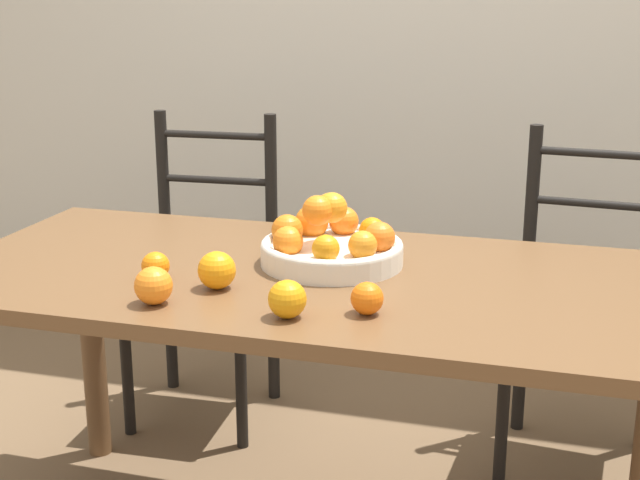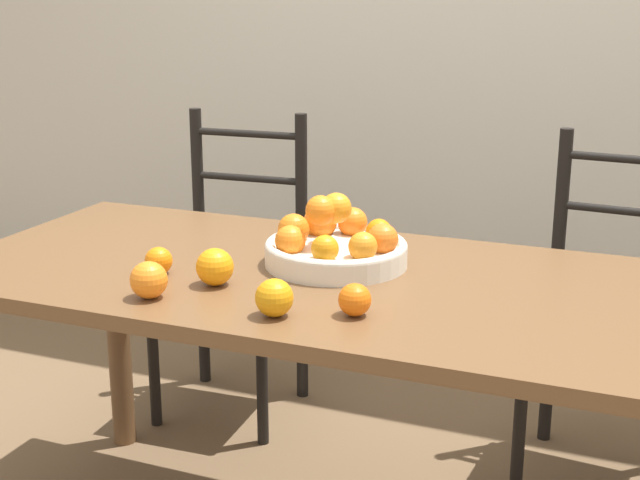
{
  "view_description": "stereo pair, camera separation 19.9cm",
  "coord_description": "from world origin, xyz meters",
  "px_view_note": "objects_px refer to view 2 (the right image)",
  "views": [
    {
      "loc": [
        0.55,
        -1.86,
        1.39
      ],
      "look_at": [
        0.02,
        -0.02,
        0.84
      ],
      "focal_mm": 50.0,
      "sensor_mm": 36.0,
      "label": 1
    },
    {
      "loc": [
        0.74,
        -1.8,
        1.39
      ],
      "look_at": [
        0.02,
        -0.02,
        0.84
      ],
      "focal_mm": 50.0,
      "sensor_mm": 36.0,
      "label": 2
    }
  ],
  "objects_px": {
    "orange_loose_2": "(149,280)",
    "orange_loose_4": "(215,267)",
    "orange_loose_1": "(355,300)",
    "chair_right": "(611,324)",
    "orange_loose_3": "(274,298)",
    "chair_left": "(234,274)",
    "orange_loose_0": "(159,261)",
    "fruit_bowl": "(335,244)"
  },
  "relations": [
    {
      "from": "orange_loose_0",
      "to": "orange_loose_3",
      "type": "relative_size",
      "value": 0.82
    },
    {
      "from": "chair_left",
      "to": "orange_loose_0",
      "type": "bearing_deg",
      "value": -76.3
    },
    {
      "from": "orange_loose_0",
      "to": "orange_loose_3",
      "type": "bearing_deg",
      "value": -22.19
    },
    {
      "from": "fruit_bowl",
      "to": "orange_loose_1",
      "type": "relative_size",
      "value": 5.04
    },
    {
      "from": "fruit_bowl",
      "to": "orange_loose_3",
      "type": "relative_size",
      "value": 4.34
    },
    {
      "from": "orange_loose_0",
      "to": "orange_loose_2",
      "type": "relative_size",
      "value": 0.79
    },
    {
      "from": "orange_loose_1",
      "to": "chair_right",
      "type": "xyz_separation_m",
      "value": [
        0.44,
        0.92,
        -0.32
      ]
    },
    {
      "from": "orange_loose_4",
      "to": "orange_loose_1",
      "type": "bearing_deg",
      "value": -10.17
    },
    {
      "from": "orange_loose_1",
      "to": "chair_left",
      "type": "relative_size",
      "value": 0.07
    },
    {
      "from": "fruit_bowl",
      "to": "orange_loose_0",
      "type": "xyz_separation_m",
      "value": [
        -0.35,
        -0.22,
        -0.02
      ]
    },
    {
      "from": "fruit_bowl",
      "to": "orange_loose_0",
      "type": "bearing_deg",
      "value": -147.42
    },
    {
      "from": "fruit_bowl",
      "to": "orange_loose_0",
      "type": "height_order",
      "value": "fruit_bowl"
    },
    {
      "from": "orange_loose_3",
      "to": "chair_left",
      "type": "height_order",
      "value": "chair_left"
    },
    {
      "from": "orange_loose_3",
      "to": "orange_loose_4",
      "type": "distance_m",
      "value": 0.24
    },
    {
      "from": "fruit_bowl",
      "to": "orange_loose_3",
      "type": "height_order",
      "value": "fruit_bowl"
    },
    {
      "from": "orange_loose_2",
      "to": "orange_loose_4",
      "type": "distance_m",
      "value": 0.15
    },
    {
      "from": "orange_loose_0",
      "to": "orange_loose_1",
      "type": "xyz_separation_m",
      "value": [
        0.51,
        -0.08,
        0.0
      ]
    },
    {
      "from": "orange_loose_4",
      "to": "chair_left",
      "type": "xyz_separation_m",
      "value": [
        -0.41,
        0.86,
        -0.33
      ]
    },
    {
      "from": "orange_loose_2",
      "to": "orange_loose_0",
      "type": "bearing_deg",
      "value": 114.86
    },
    {
      "from": "orange_loose_3",
      "to": "orange_loose_4",
      "type": "height_order",
      "value": "orange_loose_4"
    },
    {
      "from": "fruit_bowl",
      "to": "chair_left",
      "type": "distance_m",
      "value": 0.92
    },
    {
      "from": "orange_loose_1",
      "to": "orange_loose_4",
      "type": "height_order",
      "value": "orange_loose_4"
    },
    {
      "from": "fruit_bowl",
      "to": "orange_loose_4",
      "type": "distance_m",
      "value": 0.31
    },
    {
      "from": "chair_right",
      "to": "chair_left",
      "type": "bearing_deg",
      "value": -175.76
    },
    {
      "from": "orange_loose_1",
      "to": "chair_left",
      "type": "height_order",
      "value": "chair_left"
    },
    {
      "from": "orange_loose_2",
      "to": "orange_loose_3",
      "type": "distance_m",
      "value": 0.29
    },
    {
      "from": "fruit_bowl",
      "to": "orange_loose_4",
      "type": "bearing_deg",
      "value": -128.08
    },
    {
      "from": "orange_loose_0",
      "to": "orange_loose_1",
      "type": "relative_size",
      "value": 0.95
    },
    {
      "from": "orange_loose_4",
      "to": "orange_loose_2",
      "type": "bearing_deg",
      "value": -124.86
    },
    {
      "from": "fruit_bowl",
      "to": "chair_right",
      "type": "xyz_separation_m",
      "value": [
        0.6,
        0.61,
        -0.34
      ]
    },
    {
      "from": "orange_loose_4",
      "to": "chair_left",
      "type": "bearing_deg",
      "value": 115.37
    },
    {
      "from": "orange_loose_3",
      "to": "chair_right",
      "type": "bearing_deg",
      "value": 58.91
    },
    {
      "from": "orange_loose_3",
      "to": "orange_loose_4",
      "type": "bearing_deg",
      "value": 148.12
    },
    {
      "from": "orange_loose_0",
      "to": "orange_loose_4",
      "type": "bearing_deg",
      "value": -7.53
    },
    {
      "from": "orange_loose_1",
      "to": "orange_loose_2",
      "type": "xyz_separation_m",
      "value": [
        -0.44,
        -0.06,
        0.01
      ]
    },
    {
      "from": "orange_loose_3",
      "to": "fruit_bowl",
      "type": "bearing_deg",
      "value": 91.86
    },
    {
      "from": "orange_loose_2",
      "to": "chair_left",
      "type": "xyz_separation_m",
      "value": [
        -0.32,
        0.98,
        -0.33
      ]
    },
    {
      "from": "orange_loose_4",
      "to": "chair_right",
      "type": "height_order",
      "value": "chair_right"
    },
    {
      "from": "orange_loose_1",
      "to": "orange_loose_2",
      "type": "relative_size",
      "value": 0.84
    },
    {
      "from": "orange_loose_1",
      "to": "chair_left",
      "type": "distance_m",
      "value": 1.23
    },
    {
      "from": "orange_loose_2",
      "to": "chair_right",
      "type": "bearing_deg",
      "value": 48.09
    },
    {
      "from": "orange_loose_2",
      "to": "orange_loose_4",
      "type": "bearing_deg",
      "value": 55.14
    }
  ]
}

